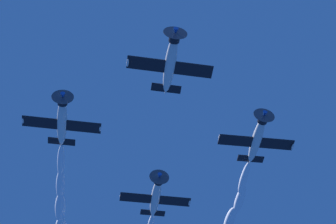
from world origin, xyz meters
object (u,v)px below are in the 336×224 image
Objects in this scene: airplane_left_wingman at (257,138)px; airplane_right_wingman at (62,120)px; airplane_slot_tail at (156,196)px; airplane_lead at (170,62)px.

airplane_left_wingman reaches higher than airplane_right_wingman.
airplane_slot_tail is at bearing 133.06° from airplane_left_wingman.
airplane_slot_tail reaches higher than airplane_lead.
airplane_right_wingman reaches higher than airplane_slot_tail.
airplane_slot_tail is at bearing 39.62° from airplane_right_wingman.
airplane_slot_tail is (13.63, 11.28, -0.54)m from airplane_right_wingman.
airplane_right_wingman is at bearing 135.72° from airplane_lead.
airplane_left_wingman is at bearing 39.13° from airplane_lead.
airplane_right_wingman is 17.70m from airplane_slot_tail.
airplane_left_wingman is 16.74m from airplane_slot_tail.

